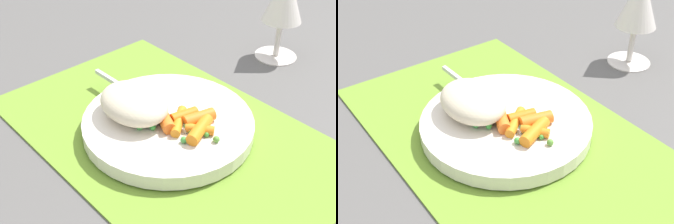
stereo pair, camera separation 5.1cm
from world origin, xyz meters
TOP-DOWN VIEW (x-y plane):
  - ground_plane at (0.00, 0.00)m, footprint 2.40×2.40m
  - placemat at (0.00, 0.00)m, footprint 0.48×0.31m
  - plate at (0.00, 0.00)m, footprint 0.23×0.23m
  - rice_mound at (-0.03, -0.03)m, footprint 0.10×0.08m
  - carrot_portion at (0.03, 0.01)m, footprint 0.09×0.08m
  - pea_scatter at (0.03, -0.01)m, footprint 0.09×0.06m
  - fork at (-0.04, -0.00)m, footprint 0.21×0.02m
  - wine_glass at (-0.03, 0.29)m, footprint 0.07×0.07m

SIDE VIEW (x-z plane):
  - ground_plane at x=0.00m, z-range 0.00..0.00m
  - placemat at x=0.00m, z-range 0.00..0.01m
  - plate at x=0.00m, z-range 0.01..0.03m
  - fork at x=-0.04m, z-range 0.03..0.03m
  - pea_scatter at x=0.03m, z-range 0.03..0.04m
  - carrot_portion at x=0.03m, z-range 0.03..0.04m
  - rice_mound at x=-0.03m, z-range 0.03..0.07m
  - wine_glass at x=-0.03m, z-range 0.03..0.18m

